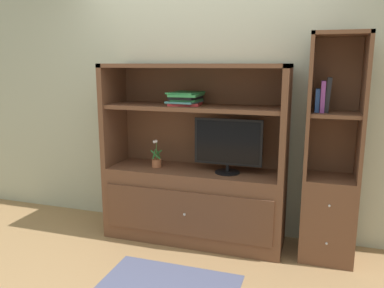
{
  "coord_description": "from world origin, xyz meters",
  "views": [
    {
      "loc": [
        1.05,
        -2.9,
        1.64
      ],
      "look_at": [
        0.0,
        0.35,
        0.93
      ],
      "focal_mm": 36.14,
      "sensor_mm": 36.0,
      "label": 1
    }
  ],
  "objects_px": {
    "media_console": "(194,186)",
    "tv_monitor": "(228,145)",
    "potted_plant": "(156,161)",
    "upright_book_row": "(323,97)",
    "bookshelf_tall": "(330,187)",
    "magazine_stack": "(186,98)"
  },
  "relations": [
    {
      "from": "bookshelf_tall",
      "to": "tv_monitor",
      "type": "bearing_deg",
      "value": -178.14
    },
    {
      "from": "bookshelf_tall",
      "to": "upright_book_row",
      "type": "bearing_deg",
      "value": -174.78
    },
    {
      "from": "media_console",
      "to": "tv_monitor",
      "type": "relative_size",
      "value": 2.74
    },
    {
      "from": "potted_plant",
      "to": "bookshelf_tall",
      "type": "height_order",
      "value": "bookshelf_tall"
    },
    {
      "from": "potted_plant",
      "to": "upright_book_row",
      "type": "xyz_separation_m",
      "value": [
        1.46,
        0.03,
        0.64
      ]
    },
    {
      "from": "tv_monitor",
      "to": "upright_book_row",
      "type": "xyz_separation_m",
      "value": [
        0.77,
        0.02,
        0.44
      ]
    },
    {
      "from": "potted_plant",
      "to": "bookshelf_tall",
      "type": "relative_size",
      "value": 0.14
    },
    {
      "from": "media_console",
      "to": "magazine_stack",
      "type": "distance_m",
      "value": 0.82
    },
    {
      "from": "magazine_stack",
      "to": "bookshelf_tall",
      "type": "relative_size",
      "value": 0.19
    },
    {
      "from": "potted_plant",
      "to": "upright_book_row",
      "type": "distance_m",
      "value": 1.59
    },
    {
      "from": "tv_monitor",
      "to": "bookshelf_tall",
      "type": "relative_size",
      "value": 0.32
    },
    {
      "from": "media_console",
      "to": "potted_plant",
      "type": "bearing_deg",
      "value": -174.58
    },
    {
      "from": "tv_monitor",
      "to": "bookshelf_tall",
      "type": "bearing_deg",
      "value": 1.86
    },
    {
      "from": "potted_plant",
      "to": "upright_book_row",
      "type": "relative_size",
      "value": 0.94
    },
    {
      "from": "bookshelf_tall",
      "to": "upright_book_row",
      "type": "height_order",
      "value": "bookshelf_tall"
    },
    {
      "from": "media_console",
      "to": "tv_monitor",
      "type": "height_order",
      "value": "media_console"
    },
    {
      "from": "bookshelf_tall",
      "to": "upright_book_row",
      "type": "relative_size",
      "value": 6.72
    },
    {
      "from": "potted_plant",
      "to": "upright_book_row",
      "type": "height_order",
      "value": "upright_book_row"
    },
    {
      "from": "media_console",
      "to": "bookshelf_tall",
      "type": "height_order",
      "value": "bookshelf_tall"
    },
    {
      "from": "potted_plant",
      "to": "magazine_stack",
      "type": "distance_m",
      "value": 0.66
    },
    {
      "from": "tv_monitor",
      "to": "bookshelf_tall",
      "type": "xyz_separation_m",
      "value": [
        0.87,
        0.03,
        -0.32
      ]
    },
    {
      "from": "magazine_stack",
      "to": "tv_monitor",
      "type": "bearing_deg",
      "value": -2.33
    }
  ]
}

